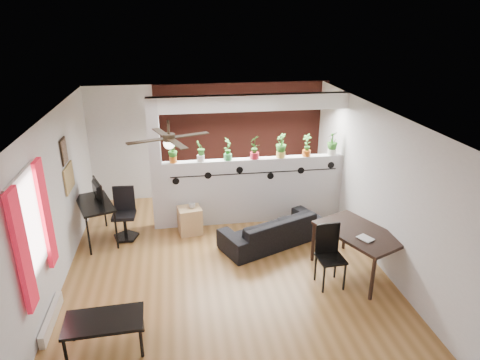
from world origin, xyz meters
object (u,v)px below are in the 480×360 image
at_px(folding_chair, 329,249).
at_px(coffee_table, 104,323).
at_px(potted_plant_4, 281,145).
at_px(potted_plant_5, 307,144).
at_px(ceiling_fan, 169,140).
at_px(sofa, 272,230).
at_px(potted_plant_1, 200,150).
at_px(potted_plant_3, 255,146).
at_px(cup, 192,206).
at_px(potted_plant_0, 173,152).
at_px(office_chair, 125,217).
at_px(dining_table, 359,236).
at_px(potted_plant_6, 332,143).
at_px(cube_shelf, 190,220).
at_px(computer_desk, 95,206).
at_px(potted_plant_2, 228,148).

relative_size(folding_chair, coffee_table, 1.00).
relative_size(potted_plant_4, potted_plant_5, 1.07).
xyz_separation_m(ceiling_fan, sofa, (1.77, 0.84, -2.04)).
xyz_separation_m(potted_plant_1, potted_plant_3, (1.05, 0.00, 0.04)).
height_order(potted_plant_3, coffee_table, potted_plant_3).
xyz_separation_m(potted_plant_5, cup, (-2.33, -0.34, -1.01)).
distance_m(potted_plant_0, office_chair, 1.52).
bearing_deg(office_chair, dining_table, -24.65).
bearing_deg(sofa, potted_plant_6, -168.94).
xyz_separation_m(potted_plant_4, potted_plant_6, (1.05, 0.00, -0.00)).
distance_m(sofa, cup, 1.60).
height_order(potted_plant_3, cube_shelf, potted_plant_3).
xyz_separation_m(potted_plant_5, potted_plant_6, (0.53, 0.00, 0.01)).
height_order(potted_plant_5, cube_shelf, potted_plant_5).
xyz_separation_m(cup, coffee_table, (-1.25, -2.95, -0.17)).
bearing_deg(potted_plant_1, dining_table, -41.43).
distance_m(cup, computer_desk, 1.78).
height_order(potted_plant_5, coffee_table, potted_plant_5).
height_order(sofa, computer_desk, computer_desk).
height_order(cube_shelf, cup, cup).
height_order(computer_desk, office_chair, office_chair).
relative_size(ceiling_fan, potted_plant_4, 2.48).
bearing_deg(ceiling_fan, potted_plant_1, 73.11).
height_order(potted_plant_3, folding_chair, potted_plant_3).
bearing_deg(potted_plant_5, sofa, -132.69).
bearing_deg(potted_plant_2, potted_plant_3, 0.00).
height_order(potted_plant_4, office_chair, potted_plant_4).
height_order(sofa, office_chair, office_chair).
bearing_deg(potted_plant_3, dining_table, -57.66).
height_order(ceiling_fan, potted_plant_2, ceiling_fan).
xyz_separation_m(potted_plant_6, office_chair, (-4.12, -0.33, -1.17)).
bearing_deg(coffee_table, potted_plant_4, 47.22).
height_order(cup, office_chair, office_chair).
distance_m(computer_desk, coffee_table, 3.00).
bearing_deg(cup, sofa, -23.35).
xyz_separation_m(cube_shelf, coffee_table, (-1.20, -2.95, 0.14)).
bearing_deg(ceiling_fan, potted_plant_4, 40.24).
bearing_deg(potted_plant_5, potted_plant_1, 180.00).
height_order(potted_plant_1, potted_plant_6, potted_plant_6).
bearing_deg(potted_plant_1, cup, -122.88).
xyz_separation_m(cup, computer_desk, (-1.78, -0.02, 0.12)).
height_order(potted_plant_5, folding_chair, potted_plant_5).
bearing_deg(potted_plant_0, folding_chair, -44.76).
height_order(potted_plant_2, cup, potted_plant_2).
relative_size(potted_plant_0, potted_plant_4, 0.84).
bearing_deg(cube_shelf, potted_plant_1, 42.25).
bearing_deg(potted_plant_2, ceiling_fan, -120.81).
distance_m(office_chair, coffee_table, 2.96).
distance_m(sofa, folding_chair, 1.51).
bearing_deg(potted_plant_5, potted_plant_4, 180.00).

